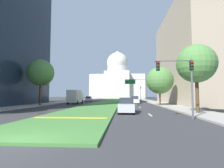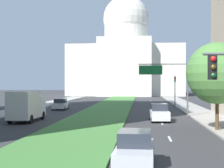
{
  "view_description": "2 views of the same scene",
  "coord_description": "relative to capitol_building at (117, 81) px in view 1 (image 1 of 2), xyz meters",
  "views": [
    {
      "loc": [
        4.42,
        -6.57,
        2.02
      ],
      "look_at": [
        0.71,
        46.51,
        5.56
      ],
      "focal_mm": 27.11,
      "sensor_mm": 36.0,
      "label": 1
    },
    {
      "loc": [
        5.05,
        -3.74,
        4.08
      ],
      "look_at": [
        0.53,
        50.53,
        3.87
      ],
      "focal_mm": 56.88,
      "sensor_mm": 36.0,
      "label": 2
    }
  ],
  "objects": [
    {
      "name": "street_tree_left_mid",
      "position": [
        -11.56,
        -86.62,
        -5.56
      ],
      "size": [
        5.07,
        5.07,
        8.92
      ],
      "color": "#4C3823",
      "rests_on": "ground_plane"
    },
    {
      "name": "midrise_block_right",
      "position": [
        21.11,
        -78.04,
        -1.11
      ],
      "size": [
        12.6,
        27.71,
        21.6
      ],
      "primitive_type": "cube",
      "color": "tan",
      "rests_on": "ground_plane"
    },
    {
      "name": "capitol_building",
      "position": [
        0.0,
        0.0,
        0.0
      ],
      "size": [
        35.97,
        25.64,
        33.12
      ],
      "color": "silver",
      "rests_on": "ground_plane"
    },
    {
      "name": "sidewalk_left",
      "position": [
        -12.82,
        -66.5,
        -11.84
      ],
      "size": [
        4.0,
        100.92,
        0.15
      ],
      "primitive_type": "cube",
      "color": "#9E9991",
      "rests_on": "ground_plane"
    },
    {
      "name": "sedan_midblock",
      "position": [
        6.94,
        -77.29,
        -11.05
      ],
      "size": [
        2.05,
        4.42,
        1.85
      ],
      "color": "silver",
      "rests_on": "ground_plane"
    },
    {
      "name": "sidewalk_right",
      "position": [
        12.82,
        -66.5,
        -11.84
      ],
      "size": [
        4.0,
        100.92,
        0.15
      ],
      "primitive_type": "cube",
      "color": "#9E9991",
      "rests_on": "ground_plane"
    },
    {
      "name": "street_tree_right_near",
      "position": [
        12.27,
        -99.2,
        -6.49
      ],
      "size": [
        4.15,
        4.15,
        7.52
      ],
      "color": "#4C3823",
      "rests_on": "ground_plane"
    },
    {
      "name": "street_tree_right_mid",
      "position": [
        11.34,
        -84.95,
        -7.05
      ],
      "size": [
        5.17,
        5.17,
        7.46
      ],
      "color": "#4C3823",
      "rests_on": "ground_plane"
    },
    {
      "name": "sedan_lead_stopped",
      "position": [
        4.73,
        -98.1,
        -11.09
      ],
      "size": [
        1.97,
        4.71,
        1.76
      ],
      "color": "#BCBCC1",
      "rests_on": "ground_plane"
    },
    {
      "name": "traffic_light_near_right",
      "position": [
        9.47,
        -102.92,
        -8.12
      ],
      "size": [
        3.34,
        0.35,
        5.2
      ],
      "color": "#515456",
      "rests_on": "ground_plane"
    },
    {
      "name": "median_curb_nose",
      "position": [
        0.0,
        -104.07,
        -11.75
      ],
      "size": [
        6.11,
        0.5,
        0.04
      ],
      "primitive_type": "cube",
      "color": "gold",
      "rests_on": "grass_median"
    },
    {
      "name": "traffic_light_far_right",
      "position": [
        10.32,
        -58.62,
        -8.6
      ],
      "size": [
        0.28,
        0.35,
        5.2
      ],
      "color": "#515456",
      "rests_on": "ground_plane"
    },
    {
      "name": "overhead_guide_sign",
      "position": [
        8.27,
        -72.37,
        -7.25
      ],
      "size": [
        5.94,
        0.2,
        6.5
      ],
      "color": "#515456",
      "rests_on": "ground_plane"
    },
    {
      "name": "box_truck_delivery",
      "position": [
        -6.99,
        -78.8,
        -10.23
      ],
      "size": [
        2.4,
        6.4,
        3.2
      ],
      "color": "silver",
      "rests_on": "ground_plane"
    },
    {
      "name": "lane_dashes_right",
      "position": [
        7.11,
        -69.17,
        -11.91
      ],
      "size": [
        0.16,
        68.3,
        0.01
      ],
      "color": "silver",
      "rests_on": "ground_plane"
    },
    {
      "name": "ground_plane",
      "position": [
        0.0,
        -55.28,
        -11.91
      ],
      "size": [
        260.0,
        260.0,
        0.0
      ],
      "primitive_type": "plane",
      "color": "#333335"
    },
    {
      "name": "grass_median",
      "position": [
        0.0,
        -60.89,
        -11.84
      ],
      "size": [
        6.79,
        100.92,
        0.14
      ],
      "primitive_type": "cube",
      "color": "#427A38",
      "rests_on": "ground_plane"
    },
    {
      "name": "sedan_distant",
      "position": [
        -7.14,
        -62.48,
        -11.13
      ],
      "size": [
        2.11,
        4.2,
        1.66
      ],
      "color": "silver",
      "rests_on": "ground_plane"
    }
  ]
}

